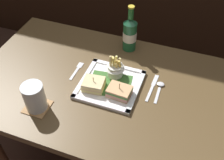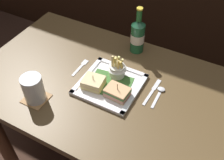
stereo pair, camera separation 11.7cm
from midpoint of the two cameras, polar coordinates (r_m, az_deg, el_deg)
The scene contains 11 objects.
dining_table at distance 1.31m, azimuth 2.94°, elevation -5.85°, with size 1.30×0.74×0.76m.
square_plate at distance 1.20m, azimuth 2.41°, elevation -1.10°, with size 0.26×0.26×0.02m.
sandwich_half_left at distance 1.17m, azimuth -1.13°, elevation -0.69°, with size 0.10×0.09×0.06m.
sandwich_half_right at distance 1.14m, azimuth 4.08°, elevation -2.76°, with size 0.10×0.08×0.07m.
fries_cup at distance 1.21m, azimuth 3.88°, elevation 2.32°, with size 0.09×0.09×0.11m.
beer_bottle at distance 1.35m, azimuth 7.98°, elevation 9.24°, with size 0.07×0.07×0.24m.
drink_coaster at distance 1.18m, azimuth -13.08°, elevation -4.00°, with size 0.10×0.10×0.00m, color #A17343.
water_glass at distance 1.14m, azimuth -13.52°, elevation -2.21°, with size 0.09×0.09×0.12m.
fork at distance 1.30m, azimuth -4.05°, elevation 2.74°, with size 0.02×0.13×0.00m.
knife at distance 1.20m, azimuth 11.40°, elevation -2.41°, with size 0.02×0.17×0.00m.
spoon at distance 1.20m, azimuth 12.91°, elevation -2.65°, with size 0.03×0.13×0.01m.
Camera 2 is at (0.38, -0.73, 1.64)m, focal length 43.04 mm.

